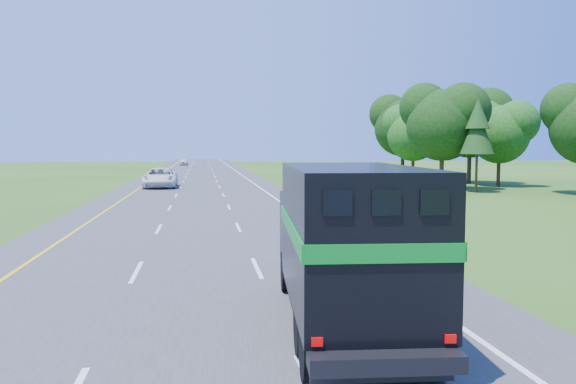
# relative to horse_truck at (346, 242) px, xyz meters

# --- Properties ---
(road) EXTENTS (15.00, 260.00, 0.04)m
(road) POSITION_rel_horse_truck_xyz_m (-3.10, 36.05, -1.84)
(road) COLOR #38383A
(road) RESTS_ON ground
(lane_markings) EXTENTS (11.15, 260.00, 0.01)m
(lane_markings) POSITION_rel_horse_truck_xyz_m (-3.10, 36.05, -1.81)
(lane_markings) COLOR yellow
(lane_markings) RESTS_ON road
(horse_truck) EXTENTS (3.02, 7.84, 3.40)m
(horse_truck) POSITION_rel_horse_truck_xyz_m (0.00, 0.00, 0.00)
(horse_truck) COLOR black
(horse_truck) RESTS_ON road
(white_suv) EXTENTS (3.12, 6.62, 1.83)m
(white_suv) POSITION_rel_horse_truck_xyz_m (-6.75, 42.28, -0.90)
(white_suv) COLOR silver
(white_suv) RESTS_ON road
(far_car) EXTENTS (1.78, 4.34, 1.47)m
(far_car) POSITION_rel_horse_truck_xyz_m (-6.57, 107.00, -1.08)
(far_car) COLOR silver
(far_car) RESTS_ON road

